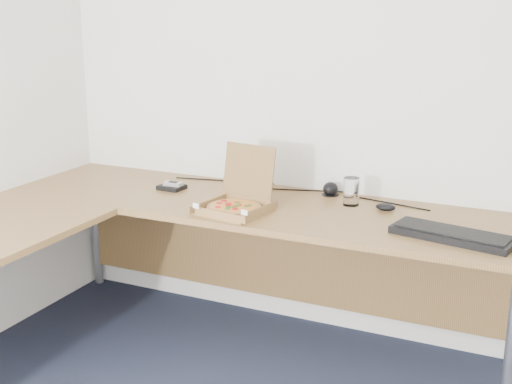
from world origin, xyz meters
The scene contains 10 objects.
room_shell centered at (0.00, 0.00, 1.25)m, with size 3.50×3.50×2.50m, color silver, non-canonical shape.
desk centered at (-0.82, 0.97, 0.70)m, with size 2.50×2.20×0.73m.
pizza_box centered at (-0.54, 1.24, 0.76)m, with size 0.27×0.32×0.28m.
drinking_glass centered at (-0.09, 1.55, 0.80)m, with size 0.07×0.07×0.13m, color white.
keyboard centered at (0.43, 1.27, 0.74)m, with size 0.48×0.17×0.03m, color black.
mouse centered at (0.08, 1.54, 0.75)m, with size 0.09×0.06×0.03m, color black.
wallet centered at (-1.00, 1.44, 0.74)m, with size 0.12×0.10×0.02m, color black.
phone centered at (-0.99, 1.44, 0.76)m, with size 0.09×0.05×0.02m, color #B2B5BA.
dome_speaker centered at (-0.23, 1.68, 0.77)m, with size 0.08×0.08×0.07m, color black.
cable_bundle centered at (-0.44, 1.68, 0.73)m, with size 0.66×0.04×0.01m, color black, non-canonical shape.
Camera 1 is at (0.82, -1.44, 1.65)m, focal length 48.48 mm.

